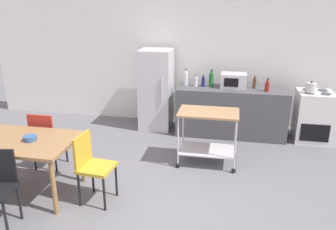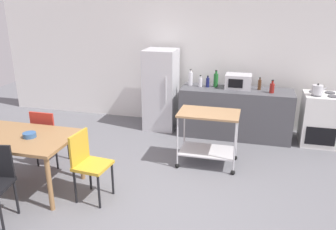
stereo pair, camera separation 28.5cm
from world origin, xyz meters
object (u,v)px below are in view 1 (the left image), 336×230
stove_oven (313,116)px  bottle_olive_oil (196,82)px  dining_table (17,145)px  chair_mustard (92,163)px  kitchen_cart (208,129)px  chair_red (46,136)px  microwave (234,80)px  bottle_vinegar (203,82)px  bottle_sparkling_water (254,83)px  bottle_wine (211,79)px  kettle (311,88)px  fruit_bowl (30,138)px  refrigerator (156,90)px  bottle_soda (267,86)px  bottle_soy_sauce (186,78)px

stove_oven → bottle_olive_oil: size_ratio=4.29×
dining_table → chair_mustard: (1.02, -0.02, -0.15)m
stove_oven → kitchen_cart: 2.20m
chair_red → stove_oven: stove_oven is taller
dining_table → microwave: (2.69, 2.64, 0.36)m
bottle_vinegar → microwave: bearing=3.6°
chair_mustard → bottle_olive_oil: bearing=-14.9°
microwave → bottle_sparkling_water: size_ratio=2.04×
dining_table → bottle_wine: bearing=49.3°
bottle_vinegar → bottle_wine: bottle_wine is taller
bottle_wine → kettle: bottle_wine is taller
bottle_olive_oil → microwave: microwave is taller
bottle_olive_oil → bottle_sparkling_water: size_ratio=0.95×
kitchen_cart → bottle_vinegar: bearing=99.2°
dining_table → kettle: bearing=31.8°
stove_oven → microwave: (-1.44, 0.06, 0.58)m
bottle_olive_oil → fruit_bowl: bearing=-124.7°
stove_oven → kettle: size_ratio=3.84×
chair_red → bottle_wine: size_ratio=2.85×
chair_red → microwave: bearing=-143.8°
refrigerator → kettle: refrigerator is taller
kitchen_cart → microwave: 1.46m
chair_red → fruit_bowl: 0.74m
refrigerator → bottle_soda: refrigerator is taller
chair_mustard → bottle_soda: bearing=-36.4°
chair_red → bottle_olive_oil: bottle_olive_oil is taller
bottle_soy_sauce → bottle_vinegar: 0.34m
bottle_wine → kettle: 1.73m
kitchen_cart → bottle_vinegar: 1.39m
bottle_soda → fruit_bowl: bearing=-141.2°
dining_table → bottle_wine: bottle_wine is taller
kitchen_cart → kettle: 2.08m
chair_mustard → kitchen_cart: (1.33, 1.32, 0.05)m
chair_mustard → bottle_soy_sauce: bearing=-10.6°
bottle_sparkling_water → dining_table: bearing=-139.2°
bottle_olive_oil → bottle_soda: (1.27, -0.12, 0.00)m
chair_red → kitchen_cart: (2.34, 0.63, 0.05)m
stove_oven → microwave: 1.55m
kitchen_cart → bottle_soda: (0.92, 1.18, 0.42)m
stove_oven → kettle: (-0.12, -0.10, 0.55)m
bottle_soy_sauce → bottle_vinegar: size_ratio=1.42×
bottle_soda → bottle_soy_sauce: bearing=172.8°
kitchen_cart → kettle: (1.66, 1.19, 0.43)m
bottle_vinegar → bottle_sparkling_water: (0.93, 0.04, 0.01)m
stove_oven → bottle_vinegar: bottle_vinegar is taller
dining_table → chair_red: (0.01, 0.67, -0.15)m
kitchen_cart → bottle_olive_oil: (-0.35, 1.30, 0.42)m
bottle_sparkling_water → kettle: size_ratio=0.94×
stove_oven → kitchen_cart: size_ratio=1.01×
bottle_soy_sauce → bottle_wine: 0.48m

